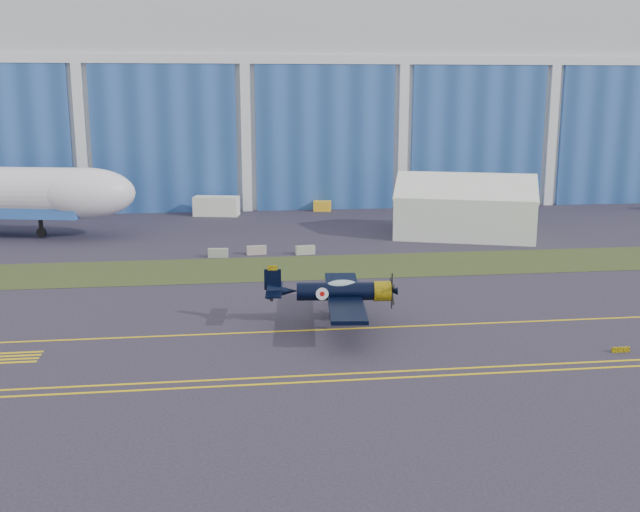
{
  "coord_description": "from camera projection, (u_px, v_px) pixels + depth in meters",
  "views": [
    {
      "loc": [
        -3.05,
        -54.93,
        16.53
      ],
      "look_at": [
        4.59,
        4.94,
        3.12
      ],
      "focal_mm": 42.0,
      "sensor_mm": 36.0,
      "label": 1
    }
  ],
  "objects": [
    {
      "name": "grass_median",
      "position": [
        260.0,
        269.0,
        70.7
      ],
      "size": [
        260.0,
        10.0,
        0.02
      ],
      "primitive_type": "cube",
      "color": "#475128",
      "rests_on": "ground"
    },
    {
      "name": "shipping_container",
      "position": [
        216.0,
        206.0,
        100.55
      ],
      "size": [
        6.34,
        3.65,
        2.58
      ],
      "primitive_type": "cube",
      "rotation": [
        0.0,
        0.0,
        -0.22
      ],
      "color": "white",
      "rests_on": "ground"
    },
    {
      "name": "edge_line_far",
      "position": [
        282.0,
        377.0,
        44.07
      ],
      "size": [
        80.0,
        0.2,
        0.02
      ],
      "primitive_type": "cube",
      "color": "yellow",
      "rests_on": "ground"
    },
    {
      "name": "barrier_b",
      "position": [
        256.0,
        250.0,
        76.86
      ],
      "size": [
        2.05,
        0.8,
        0.9
      ],
      "primitive_type": "cube",
      "rotation": [
        0.0,
        0.0,
        0.1
      ],
      "color": "gray",
      "rests_on": "ground"
    },
    {
      "name": "tent",
      "position": [
        465.0,
        204.0,
        86.72
      ],
      "size": [
        18.62,
        16.0,
        7.31
      ],
      "rotation": [
        0.0,
        0.0,
        -0.33
      ],
      "color": "white",
      "rests_on": "ground"
    },
    {
      "name": "edge_line_near",
      "position": [
        284.0,
        383.0,
        43.1
      ],
      "size": [
        80.0,
        0.2,
        0.02
      ],
      "primitive_type": "cube",
      "color": "yellow",
      "rests_on": "ground"
    },
    {
      "name": "guard_board_right",
      "position": [
        621.0,
        350.0,
        48.21
      ],
      "size": [
        1.2,
        0.15,
        0.35
      ],
      "primitive_type": "cube",
      "color": "yellow",
      "rests_on": "ground"
    },
    {
      "name": "hangar",
      "position": [
        241.0,
        100.0,
        123.42
      ],
      "size": [
        220.0,
        45.7,
        30.0
      ],
      "color": "silver",
      "rests_on": "ground"
    },
    {
      "name": "ground",
      "position": [
        269.0,
        311.0,
        57.15
      ],
      "size": [
        260.0,
        260.0,
        0.0
      ],
      "primitive_type": "plane",
      "color": "#302B3A",
      "rests_on": "ground"
    },
    {
      "name": "barrier_a",
      "position": [
        218.0,
        253.0,
        75.55
      ],
      "size": [
        2.05,
        0.81,
        0.9
      ],
      "primitive_type": "cube",
      "rotation": [
        0.0,
        0.0,
        -0.11
      ],
      "color": "gray",
      "rests_on": "ground"
    },
    {
      "name": "tug",
      "position": [
        322.0,
        206.0,
        104.51
      ],
      "size": [
        2.64,
        1.97,
        1.38
      ],
      "primitive_type": "cube",
      "rotation": [
        0.0,
        0.0,
        -0.22
      ],
      "color": "yellow",
      "rests_on": "ground"
    },
    {
      "name": "taxiway_centreline",
      "position": [
        273.0,
        332.0,
        52.3
      ],
      "size": [
        200.0,
        0.2,
        0.02
      ],
      "primitive_type": "cube",
      "color": "yellow",
      "rests_on": "ground"
    },
    {
      "name": "barrier_c",
      "position": [
        305.0,
        250.0,
        76.89
      ],
      "size": [
        2.06,
        0.87,
        0.9
      ],
      "primitive_type": "cube",
      "rotation": [
        0.0,
        0.0,
        0.14
      ],
      "color": "#969D89",
      "rests_on": "ground"
    },
    {
      "name": "warbird",
      "position": [
        336.0,
        291.0,
        53.24
      ],
      "size": [
        11.86,
        13.82,
        3.8
      ],
      "rotation": [
        0.0,
        0.0,
        -0.1
      ],
      "color": "black",
      "rests_on": "ground"
    }
  ]
}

